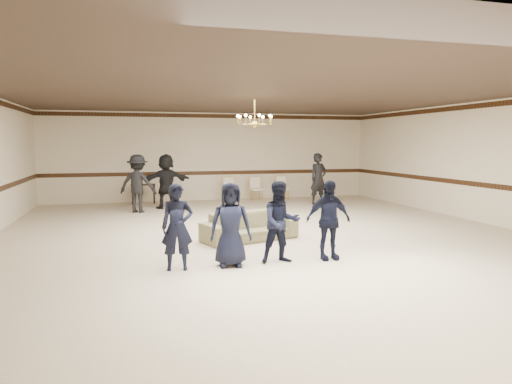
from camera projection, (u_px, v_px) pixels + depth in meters
room at (266, 165)px, 10.63m from camera, size 12.01×14.01×3.21m
chair_rail at (212, 173)px, 17.40m from camera, size 12.00×0.02×0.14m
crown_molding at (212, 116)px, 17.18m from camera, size 12.00×0.02×0.14m
chandelier at (255, 111)px, 11.46m from camera, size 0.94×0.94×0.89m
boy_a at (177, 227)px, 7.77m from camera, size 0.56×0.39×1.44m
boy_b at (231, 225)px, 8.01m from camera, size 0.75×0.54×1.44m
boy_c at (281, 222)px, 8.25m from camera, size 0.71×0.56×1.44m
boy_d at (328, 220)px, 8.48m from camera, size 0.84×0.36×1.44m
settee at (249, 226)px, 10.21m from camera, size 2.22×1.40×0.61m
adult_left at (138, 184)px, 14.22m from camera, size 1.30×1.05×1.76m
adult_mid at (166, 181)px, 15.13m from camera, size 1.69×0.79×1.76m
adult_right at (318, 179)px, 16.08m from camera, size 0.72×0.55×1.76m
banquet_chair_left at (229, 190)px, 16.89m from camera, size 0.45×0.45×0.87m
banquet_chair_mid at (256, 189)px, 17.15m from camera, size 0.44×0.44×0.87m
banquet_chair_right at (282, 188)px, 17.42m from camera, size 0.43×0.43×0.87m
console_table at (143, 194)px, 16.30m from camera, size 0.84×0.40×0.69m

